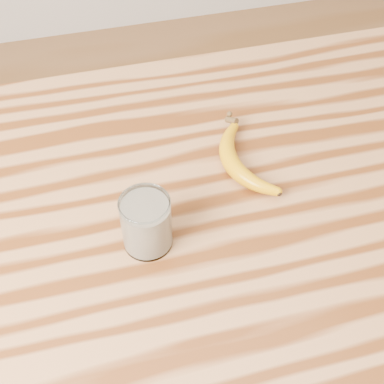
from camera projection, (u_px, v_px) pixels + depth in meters
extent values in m
cube|color=#A06C3F|center=(181.00, 214.00, 0.89)|extent=(1.20, 0.80, 0.04)
cylinder|color=brown|center=(338.00, 185.00, 1.53)|extent=(0.06, 0.06, 0.86)
cylinder|color=white|center=(146.00, 223.00, 0.79)|extent=(0.08, 0.08, 0.09)
torus|color=white|center=(144.00, 203.00, 0.76)|extent=(0.08, 0.08, 0.00)
cylinder|color=beige|center=(147.00, 225.00, 0.79)|extent=(0.07, 0.07, 0.08)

